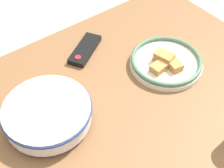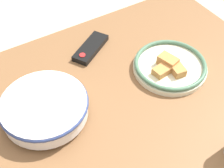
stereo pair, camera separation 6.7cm
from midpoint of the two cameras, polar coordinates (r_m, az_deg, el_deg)
The scene contains 4 objects.
dining_table at distance 1.00m, azimuth -0.70°, elevation -8.32°, with size 1.21×0.89×0.72m.
noodle_bowl at distance 0.91m, azimuth -13.83°, elevation -5.26°, with size 0.26×0.26×0.07m.
food_plate at distance 1.06m, azimuth 8.05°, elevation 3.97°, with size 0.25×0.25×0.05m.
tv_remote at distance 1.12m, azimuth -6.70°, elevation 6.22°, with size 0.17×0.14×0.02m.
Camera 1 is at (-0.36, -0.43, 1.46)m, focal length 50.00 mm.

